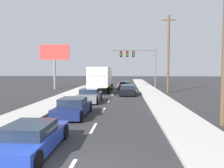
% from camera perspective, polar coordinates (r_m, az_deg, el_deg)
% --- Properties ---
extents(ground_plane, '(140.00, 140.00, 0.00)m').
position_cam_1_polar(ground_plane, '(31.00, 0.67, -1.85)').
color(ground_plane, '#2B2B2D').
extents(sidewalk_right, '(2.77, 80.00, 0.14)m').
position_cam_1_polar(sidewalk_right, '(26.16, 10.91, -2.83)').
color(sidewalk_right, '#B2AFA8').
rests_on(sidewalk_right, ground_plane).
extents(sidewalk_left, '(2.77, 80.00, 0.14)m').
position_cam_1_polar(sidewalk_left, '(26.81, -10.54, -2.66)').
color(sidewalk_left, '#B2AFA8').
rests_on(sidewalk_left, ground_plane).
extents(lane_markings, '(0.14, 57.00, 0.01)m').
position_cam_1_polar(lane_markings, '(28.83, 0.43, -2.27)').
color(lane_markings, silver).
rests_on(lane_markings, ground_plane).
extents(box_truck, '(2.69, 8.42, 3.37)m').
position_cam_1_polar(box_truck, '(29.43, -2.89, 1.70)').
color(box_truck, white).
rests_on(box_truck, ground_plane).
extents(car_gray, '(1.95, 4.08, 1.27)m').
position_cam_1_polar(car_gray, '(20.61, -5.93, -3.09)').
color(car_gray, slate).
rests_on(car_gray, ground_plane).
extents(car_navy, '(1.92, 4.25, 1.22)m').
position_cam_1_polar(car_navy, '(14.62, -10.20, -6.17)').
color(car_navy, '#141E4C').
rests_on(car_navy, ground_plane).
extents(car_blue, '(1.88, 4.14, 1.11)m').
position_cam_1_polar(car_blue, '(8.84, -20.54, -13.25)').
color(car_blue, '#1E389E').
rests_on(car_blue, ground_plane).
extents(car_maroon, '(1.90, 4.34, 1.22)m').
position_cam_1_polar(car_maroon, '(33.94, 3.41, -0.41)').
color(car_maroon, maroon).
rests_on(car_maroon, ground_plane).
extents(car_black, '(1.93, 4.22, 1.22)m').
position_cam_1_polar(car_black, '(26.21, 4.14, -1.65)').
color(car_black, black).
rests_on(car_black, ground_plane).
extents(traffic_signal_mast, '(7.60, 0.69, 6.84)m').
position_cam_1_polar(traffic_signal_mast, '(36.35, 6.03, 7.14)').
color(traffic_signal_mast, '#595B56').
rests_on(traffic_signal_mast, ground_plane).
extents(utility_pole_mid, '(1.80, 0.28, 9.99)m').
position_cam_1_polar(utility_pole_mid, '(29.10, 14.66, 7.78)').
color(utility_pole_mid, brown).
rests_on(utility_pole_mid, ground_plane).
extents(roadside_billboard, '(4.70, 0.36, 6.94)m').
position_cam_1_polar(roadside_billboard, '(35.09, -14.95, 6.91)').
color(roadside_billboard, slate).
rests_on(roadside_billboard, ground_plane).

